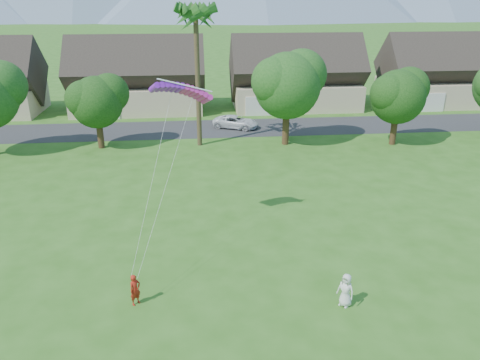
{
  "coord_description": "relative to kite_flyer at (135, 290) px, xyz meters",
  "views": [
    {
      "loc": [
        -2.25,
        -13.47,
        13.32
      ],
      "look_at": [
        0.0,
        10.0,
        3.8
      ],
      "focal_mm": 35.0,
      "sensor_mm": 36.0,
      "label": 1
    }
  ],
  "objects": [
    {
      "name": "tree_row",
      "position": [
        4.15,
        23.22,
        4.13
      ],
      "size": [
        62.27,
        6.67,
        8.45
      ],
      "color": "#47301C",
      "rests_on": "ground"
    },
    {
      "name": "kite_flyer",
      "position": [
        0.0,
        0.0,
        0.0
      ],
      "size": [
        0.65,
        0.64,
        1.52
      ],
      "primitive_type": "imported",
      "rotation": [
        0.0,
        0.0,
        0.74
      ],
      "color": "#A92113",
      "rests_on": "ground"
    },
    {
      "name": "watcher",
      "position": [
        9.48,
        -1.02,
        0.06
      ],
      "size": [
        0.93,
        0.93,
        1.63
      ],
      "primitive_type": "imported",
      "rotation": [
        0.0,
        0.0,
        -0.8
      ],
      "color": "silver",
      "rests_on": "ground"
    },
    {
      "name": "street",
      "position": [
        5.29,
        29.31,
        -0.75
      ],
      "size": [
        90.0,
        7.0,
        0.01
      ],
      "primitive_type": "cube",
      "color": "#2D2D30",
      "rests_on": "ground"
    },
    {
      "name": "houses_row",
      "position": [
        5.79,
        38.3,
        2.68
      ],
      "size": [
        72.75,
        8.19,
        8.86
      ],
      "color": "beige",
      "rests_on": "ground"
    },
    {
      "name": "parked_car",
      "position": [
        7.15,
        29.31,
        -0.11
      ],
      "size": [
        5.15,
        3.84,
        1.3
      ],
      "primitive_type": "imported",
      "rotation": [
        0.0,
        0.0,
        1.16
      ],
      "color": "silver",
      "rests_on": "ground"
    },
    {
      "name": "parafoil_kite",
      "position": [
        2.33,
        6.9,
        7.77
      ],
      "size": [
        3.44,
        1.43,
        0.5
      ],
      "rotation": [
        0.0,
        0.0,
        0.3
      ],
      "color": "purple",
      "rests_on": "ground"
    },
    {
      "name": "fan_palm",
      "position": [
        3.29,
        23.81,
        11.04
      ],
      "size": [
        3.0,
        3.0,
        13.8
      ],
      "color": "#4C3D26",
      "rests_on": "ground"
    }
  ]
}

